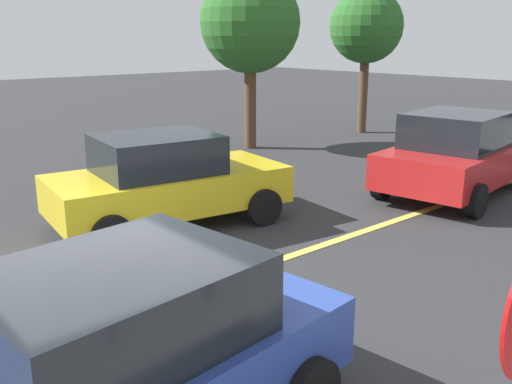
{
  "coord_description": "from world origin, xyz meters",
  "views": [
    {
      "loc": [
        -2.58,
        -5.66,
        3.16
      ],
      "look_at": [
        2.02,
        -0.33,
        1.24
      ],
      "focal_mm": 40.0,
      "sensor_mm": 36.0,
      "label": 1
    }
  ],
  "objects_px": {
    "car_red_near_curb": "(457,154)",
    "car_yellow_far_lane": "(166,180)",
    "car_blue_behind_van": "(104,370)",
    "tree_centre_verge": "(250,23)",
    "tree_left_verge": "(366,27)"
  },
  "relations": [
    {
      "from": "car_red_near_curb",
      "to": "car_yellow_far_lane",
      "type": "relative_size",
      "value": 1.03
    },
    {
      "from": "car_red_near_curb",
      "to": "tree_centre_verge",
      "type": "distance_m",
      "value": 7.17
    },
    {
      "from": "car_yellow_far_lane",
      "to": "tree_centre_verge",
      "type": "relative_size",
      "value": 0.85
    },
    {
      "from": "car_red_near_curb",
      "to": "car_yellow_far_lane",
      "type": "bearing_deg",
      "value": 158.8
    },
    {
      "from": "tree_left_verge",
      "to": "car_blue_behind_van",
      "type": "bearing_deg",
      "value": -147.57
    },
    {
      "from": "car_blue_behind_van",
      "to": "tree_left_verge",
      "type": "xyz_separation_m",
      "value": [
        13.8,
        8.76,
        2.66
      ]
    },
    {
      "from": "car_red_near_curb",
      "to": "car_blue_behind_van",
      "type": "bearing_deg",
      "value": -164.85
    },
    {
      "from": "tree_left_verge",
      "to": "car_yellow_far_lane",
      "type": "bearing_deg",
      "value": -158.18
    },
    {
      "from": "car_blue_behind_van",
      "to": "tree_left_verge",
      "type": "bearing_deg",
      "value": 32.43
    },
    {
      "from": "car_blue_behind_van",
      "to": "tree_centre_verge",
      "type": "height_order",
      "value": "tree_centre_verge"
    },
    {
      "from": "car_red_near_curb",
      "to": "car_yellow_far_lane",
      "type": "height_order",
      "value": "car_red_near_curb"
    },
    {
      "from": "car_yellow_far_lane",
      "to": "tree_left_verge",
      "type": "relative_size",
      "value": 0.89
    },
    {
      "from": "car_red_near_curb",
      "to": "tree_left_verge",
      "type": "relative_size",
      "value": 0.92
    },
    {
      "from": "car_red_near_curb",
      "to": "car_blue_behind_van",
      "type": "height_order",
      "value": "car_red_near_curb"
    },
    {
      "from": "car_yellow_far_lane",
      "to": "tree_centre_verge",
      "type": "distance_m",
      "value": 7.73
    }
  ]
}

